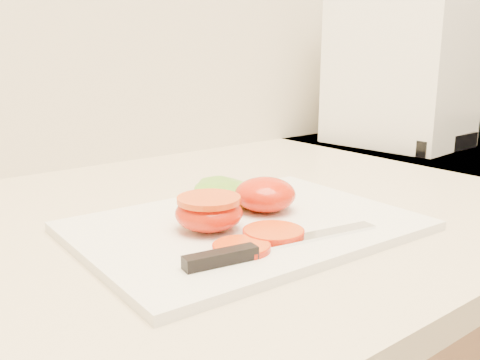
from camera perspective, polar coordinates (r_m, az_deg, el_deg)
cutting_board at (r=0.59m, az=0.61°, el=-4.94°), size 0.37×0.27×0.01m
tomato_half_dome at (r=0.62m, az=2.69°, el=-1.54°), size 0.07×0.07×0.04m
tomato_half_cut at (r=0.55m, az=-3.34°, el=-3.37°), size 0.07×0.07×0.04m
tomato_slice_0 at (r=0.54m, az=3.59°, el=-5.62°), size 0.06×0.06×0.01m
tomato_slice_1 at (r=0.50m, az=0.16°, el=-7.16°), size 0.05×0.05×0.01m
lettuce_leaf_0 at (r=0.66m, az=-1.43°, el=-1.24°), size 0.13×0.13×0.02m
knife at (r=0.50m, az=2.24°, el=-7.30°), size 0.22×0.04×0.01m
appliance at (r=1.14m, az=16.85°, el=11.25°), size 0.22×0.27×0.30m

